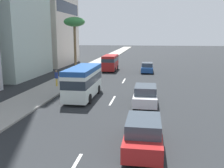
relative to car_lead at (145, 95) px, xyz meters
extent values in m
plane|color=#26282B|center=(16.34, 2.90, -0.76)|extent=(198.00, 198.00, 0.00)
cube|color=#9E9B93|center=(16.34, 10.20, -0.68)|extent=(162.00, 3.65, 0.15)
cube|color=silver|center=(0.57, 2.90, -0.75)|extent=(3.20, 0.16, 0.01)
cube|color=silver|center=(10.31, 2.90, -0.75)|extent=(3.20, 0.16, 0.01)
cube|color=silver|center=(0.07, 0.00, -0.19)|extent=(4.74, 1.90, 0.78)
cube|color=#38424C|center=(-0.17, 0.00, 0.52)|extent=(2.61, 1.75, 0.64)
cylinder|color=black|center=(1.54, 0.87, -0.44)|extent=(0.64, 0.22, 0.64)
cylinder|color=black|center=(1.54, -0.87, -0.44)|extent=(0.64, 0.22, 0.64)
cylinder|color=black|center=(-1.40, 0.87, -0.44)|extent=(0.64, 0.22, 0.64)
cylinder|color=black|center=(-1.40, -0.87, -0.44)|extent=(0.64, 0.22, 0.64)
cube|color=#A51E1E|center=(-8.40, -0.07, -0.18)|extent=(4.64, 1.84, 0.80)
cube|color=#38424C|center=(-8.63, -0.07, 0.55)|extent=(2.55, 1.70, 0.66)
cylinder|color=black|center=(-6.96, 0.78, -0.44)|extent=(0.64, 0.22, 0.64)
cylinder|color=black|center=(-6.96, -0.92, -0.44)|extent=(0.64, 0.22, 0.64)
cylinder|color=black|center=(-9.84, 0.78, -0.44)|extent=(0.64, 0.22, 0.64)
cylinder|color=black|center=(-9.84, -0.92, -0.44)|extent=(0.64, 0.22, 0.64)
cube|color=#1E478C|center=(18.00, 0.10, -0.21)|extent=(4.22, 1.76, 0.75)
cube|color=#38424C|center=(17.79, 0.10, 0.48)|extent=(2.32, 1.62, 0.62)
cylinder|color=black|center=(19.31, 0.91, -0.44)|extent=(0.64, 0.22, 0.64)
cylinder|color=black|center=(19.31, -0.71, -0.44)|extent=(0.64, 0.22, 0.64)
cylinder|color=black|center=(16.70, 0.91, -0.44)|extent=(0.64, 0.22, 0.64)
cylinder|color=black|center=(16.70, -0.71, -0.44)|extent=(0.64, 0.22, 0.64)
cube|color=#A51E1E|center=(19.02, 6.04, 0.59)|extent=(5.14, 2.01, 2.29)
cube|color=#2D3842|center=(19.02, 6.04, 1.09)|extent=(5.15, 2.02, 0.55)
cylinder|color=black|center=(17.48, 5.08, -0.40)|extent=(0.72, 0.24, 0.72)
cylinder|color=black|center=(17.48, 7.00, -0.40)|extent=(0.72, 0.24, 0.72)
cylinder|color=black|center=(20.56, 5.08, -0.40)|extent=(0.72, 0.24, 0.72)
cylinder|color=black|center=(20.56, 7.00, -0.40)|extent=(0.72, 0.24, 0.72)
cube|color=silver|center=(1.19, 5.71, 0.58)|extent=(6.48, 2.11, 2.22)
cube|color=#1E4C93|center=(1.19, 5.71, 1.90)|extent=(6.48, 2.11, 0.42)
cube|color=#28333D|center=(1.19, 5.71, 1.00)|extent=(6.49, 2.11, 0.74)
cylinder|color=black|center=(-0.69, 4.70, -0.34)|extent=(0.84, 0.26, 0.84)
cylinder|color=black|center=(-0.69, 6.71, -0.34)|extent=(0.84, 0.26, 0.84)
cylinder|color=black|center=(3.07, 4.70, -0.34)|extent=(0.84, 0.26, 0.84)
cylinder|color=black|center=(3.07, 6.71, -0.34)|extent=(0.84, 0.26, 0.84)
cylinder|color=gold|center=(5.13, 9.86, -0.18)|extent=(0.14, 0.14, 0.86)
cylinder|color=gold|center=(5.29, 9.86, -0.18)|extent=(0.14, 0.14, 0.86)
cube|color=navy|center=(5.21, 9.86, 0.60)|extent=(0.34, 0.38, 0.68)
sphere|color=#9E7251|center=(5.21, 9.86, 1.05)|extent=(0.23, 0.23, 0.23)
cylinder|color=brown|center=(17.38, 11.36, 2.92)|extent=(0.39, 0.39, 7.05)
ellipsoid|color=#388442|center=(17.38, 11.36, 6.93)|extent=(3.24, 3.24, 1.46)
cube|color=#2D3847|center=(25.85, 15.08, 9.86)|extent=(12.07, 0.08, 2.11)
camera|label=1|loc=(-20.60, -0.29, 5.00)|focal=39.93mm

